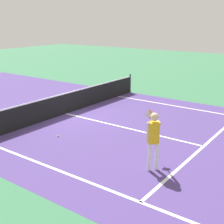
{
  "coord_description": "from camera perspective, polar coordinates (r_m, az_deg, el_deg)",
  "views": [
    {
      "loc": [
        -9.58,
        -9.56,
        4.09
      ],
      "look_at": [
        -1.26,
        -3.5,
        1.0
      ],
      "focal_mm": 49.51,
      "sensor_mm": 36.0,
      "label": 1
    }
  ],
  "objects": [
    {
      "name": "line_center_service",
      "position": [
        12.21,
        2.35,
        -2.88
      ],
      "size": [
        0.1,
        6.4,
        0.01
      ],
      "primitive_type": "cube",
      "color": "white",
      "rests_on": "ground_plane"
    },
    {
      "name": "ground_plane",
      "position": [
        14.14,
        -8.49,
        -0.31
      ],
      "size": [
        60.0,
        60.0,
        0.0
      ],
      "primitive_type": "plane",
      "color": "#38724C"
    },
    {
      "name": "line_sideline_left",
      "position": [
        7.73,
        2.3,
        -15.23
      ],
      "size": [
        0.1,
        11.89,
        0.01
      ],
      "primitive_type": "cube",
      "color": "white",
      "rests_on": "ground_plane"
    },
    {
      "name": "tennis_ball_near_net",
      "position": [
        11.42,
        -9.95,
        -4.39
      ],
      "size": [
        0.07,
        0.07,
        0.07
      ],
      "primitive_type": "sphere",
      "color": "#CCE033",
      "rests_on": "ground_plane"
    },
    {
      "name": "court_surface_inbounds",
      "position": [
        14.14,
        -8.49,
        -0.3
      ],
      "size": [
        10.62,
        24.4,
        0.0
      ],
      "primitive_type": "cube",
      "color": "#4C387A",
      "rests_on": "ground_plane"
    },
    {
      "name": "player_near",
      "position": [
        8.58,
        7.68,
        -4.16
      ],
      "size": [
        1.02,
        0.83,
        1.69
      ],
      "color": "white",
      "rests_on": "ground_plane"
    },
    {
      "name": "net",
      "position": [
        14.01,
        -8.57,
        1.62
      ],
      "size": [
        10.77,
        0.09,
        1.07
      ],
      "color": "#33383D",
      "rests_on": "ground_plane"
    },
    {
      "name": "line_service_near",
      "position": [
        10.89,
        16.56,
        -6.08
      ],
      "size": [
        8.22,
        0.1,
        0.01
      ],
      "primitive_type": "cube",
      "color": "white",
      "rests_on": "ground_plane"
    }
  ]
}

